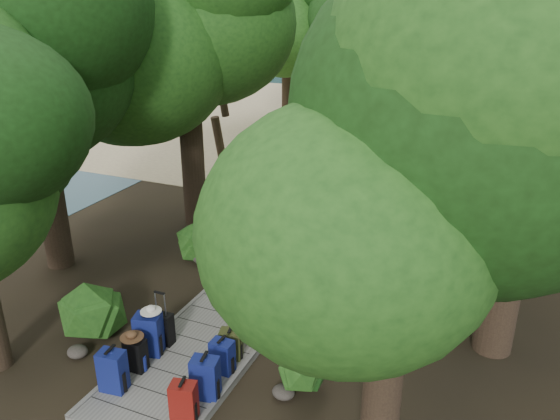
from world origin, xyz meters
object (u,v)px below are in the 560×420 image
at_px(backpack_left_c, 149,332).
at_px(backpack_right_d, 231,342).
at_px(sun_lounger, 454,168).
at_px(backpack_right_c, 222,355).
at_px(duffel_right_khaki, 252,323).
at_px(backpack_left_b, 136,353).
at_px(backpack_right_b, 205,376).
at_px(suitcase_on_boardwalk, 163,328).
at_px(kayak, 307,154).
at_px(backpack_right_a, 184,400).
at_px(lone_suitcase_on_sand, 364,173).
at_px(backpack_left_a, 112,369).
at_px(duffel_right_black, 265,312).

relative_size(backpack_left_c, backpack_right_d, 1.45).
height_order(backpack_left_c, sun_lounger, backpack_left_c).
bearing_deg(backpack_right_c, duffel_right_khaki, 92.18).
height_order(backpack_left_b, backpack_right_b, backpack_right_b).
relative_size(duffel_right_khaki, suitcase_on_boardwalk, 1.09).
bearing_deg(backpack_left_b, backpack_right_b, -5.82).
distance_m(backpack_left_c, sun_lounger, 13.51).
xyz_separation_m(suitcase_on_boardwalk, kayak, (-1.95, 12.66, -0.25)).
height_order(backpack_left_c, backpack_right_c, backpack_left_c).
distance_m(backpack_left_c, backpack_right_a, 1.85).
bearing_deg(lone_suitcase_on_sand, kayak, 162.61).
height_order(backpack_right_c, duffel_right_khaki, backpack_right_c).
height_order(suitcase_on_boardwalk, lone_suitcase_on_sand, lone_suitcase_on_sand).
xyz_separation_m(backpack_left_a, backpack_left_c, (-0.05, 1.03, 0.03)).
bearing_deg(backpack_right_b, backpack_left_a, -173.88).
distance_m(backpack_left_c, duffel_right_black, 2.28).
height_order(duffel_right_black, sun_lounger, sun_lounger).
relative_size(duffel_right_khaki, sun_lounger, 0.38).
bearing_deg(backpack_left_a, backpack_left_c, 85.34).
height_order(backpack_left_c, duffel_right_khaki, backpack_left_c).
bearing_deg(lone_suitcase_on_sand, backpack_left_a, -76.08).
height_order(duffel_right_khaki, sun_lounger, sun_lounger).
bearing_deg(sun_lounger, suitcase_on_boardwalk, -89.65).
relative_size(backpack_left_a, duffel_right_khaki, 1.18).
distance_m(lone_suitcase_on_sand, sun_lounger, 3.42).
bearing_deg(backpack_right_a, lone_suitcase_on_sand, 78.44).
xyz_separation_m(backpack_right_c, backpack_right_d, (-0.05, 0.40, -0.03)).
height_order(backpack_left_a, backpack_right_d, backpack_left_a).
distance_m(backpack_right_a, kayak, 14.54).
relative_size(backpack_right_b, sun_lounger, 0.44).
bearing_deg(backpack_left_a, suitcase_on_boardwalk, 82.70).
bearing_deg(backpack_left_a, lone_suitcase_on_sand, 78.33).
bearing_deg(lone_suitcase_on_sand, backpack_right_c, -69.20).
bearing_deg(backpack_left_a, backpack_right_b, 9.79).
distance_m(suitcase_on_boardwalk, kayak, 12.81).
xyz_separation_m(backpack_left_a, duffel_right_khaki, (1.36, 2.30, -0.17)).
xyz_separation_m(backpack_left_c, backpack_right_b, (1.50, -0.59, -0.04)).
bearing_deg(duffel_right_black, lone_suitcase_on_sand, 115.13).
relative_size(duffel_right_black, suitcase_on_boardwalk, 1.04).
bearing_deg(backpack_left_b, backpack_left_c, 96.77).
distance_m(backpack_right_b, sun_lounger, 13.76).
height_order(backpack_left_a, backpack_left_b, backpack_left_a).
bearing_deg(kayak, backpack_right_c, -73.95).
height_order(backpack_right_a, lone_suitcase_on_sand, backpack_right_a).
distance_m(backpack_left_a, backpack_left_b, 0.57).
distance_m(backpack_right_a, lone_suitcase_on_sand, 12.09).
height_order(backpack_right_c, suitcase_on_boardwalk, backpack_right_c).
bearing_deg(backpack_right_c, sun_lounger, 80.85).
distance_m(backpack_right_c, sun_lounger, 13.12).
distance_m(backpack_right_d, sun_lounger, 12.73).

